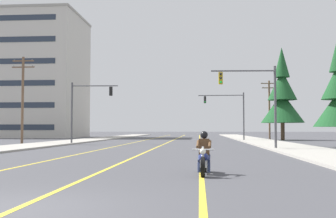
{
  "coord_description": "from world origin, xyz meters",
  "views": [
    {
      "loc": [
        3.65,
        -7.58,
        1.54
      ],
      "look_at": [
        1.52,
        20.12,
        2.89
      ],
      "focal_mm": 43.49,
      "sensor_mm": 36.0,
      "label": 1
    }
  ],
  "objects": [
    {
      "name": "utility_pole_right_far",
      "position": [
        13.8,
        52.22,
        4.64
      ],
      "size": [
        2.39,
        0.26,
        8.53
      ],
      "color": "brown",
      "rests_on": "ground"
    },
    {
      "name": "ground_plane",
      "position": [
        0.0,
        0.0,
        0.0
      ],
      "size": [
        400.0,
        400.0,
        0.0
      ],
      "primitive_type": "plane",
      "color": "#47474C"
    },
    {
      "name": "lane_stripe_right",
      "position": [
        3.72,
        45.0,
        0.0
      ],
      "size": [
        0.16,
        100.0,
        0.01
      ],
      "primitive_type": "cube",
      "color": "yellow",
      "rests_on": "ground"
    },
    {
      "name": "conifer_tree_right_verge_far",
      "position": [
        14.91,
        48.5,
        5.81
      ],
      "size": [
        5.76,
        5.76,
        12.68
      ],
      "color": "#4C3828",
      "rests_on": "ground"
    },
    {
      "name": "lane_stripe_left",
      "position": [
        -3.63,
        45.0,
        0.0
      ],
      "size": [
        0.16,
        100.0,
        0.01
      ],
      "primitive_type": "cube",
      "color": "yellow",
      "rests_on": "ground"
    },
    {
      "name": "sidewalk_kerb_right",
      "position": [
        10.85,
        40.0,
        0.07
      ],
      "size": [
        4.4,
        110.0,
        0.14
      ],
      "primitive_type": "cube",
      "color": "#ADA89E",
      "rests_on": "ground"
    },
    {
      "name": "traffic_signal_near_left",
      "position": [
        -7.78,
        32.39,
        4.09
      ],
      "size": [
        4.71,
        0.5,
        6.2
      ],
      "color": "#47474C",
      "rests_on": "ground"
    },
    {
      "name": "apartment_building_far_left_block",
      "position": [
        -29.42,
        62.72,
        10.9
      ],
      "size": [
        24.07,
        14.34,
        21.8
      ],
      "color": "beige",
      "rests_on": "ground"
    },
    {
      "name": "sidewalk_kerb_left",
      "position": [
        -10.85,
        40.0,
        0.07
      ],
      "size": [
        4.4,
        110.0,
        0.14
      ],
      "primitive_type": "cube",
      "color": "#ADA89E",
      "rests_on": "ground"
    },
    {
      "name": "motorcycle_with_rider",
      "position": [
        3.81,
        6.28,
        0.59
      ],
      "size": [
        0.7,
        2.19,
        1.46
      ],
      "color": "black",
      "rests_on": "ground"
    },
    {
      "name": "lane_stripe_center",
      "position": [
        0.14,
        45.0,
        0.0
      ],
      "size": [
        0.16,
        100.0,
        0.01
      ],
      "primitive_type": "cube",
      "color": "yellow",
      "rests_on": "ground"
    },
    {
      "name": "utility_pole_left_near",
      "position": [
        -14.43,
        32.75,
        4.85
      ],
      "size": [
        2.36,
        0.26,
        8.94
      ],
      "color": "brown",
      "rests_on": "ground"
    },
    {
      "name": "traffic_signal_mid_right",
      "position": [
        7.61,
        45.05,
        4.16
      ],
      "size": [
        5.89,
        0.38,
        6.2
      ],
      "color": "#47474C",
      "rests_on": "ground"
    },
    {
      "name": "traffic_signal_near_right",
      "position": [
        7.9,
        22.87,
        4.09
      ],
      "size": [
        4.82,
        0.52,
        6.2
      ],
      "color": "#47474C",
      "rests_on": "ground"
    }
  ]
}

